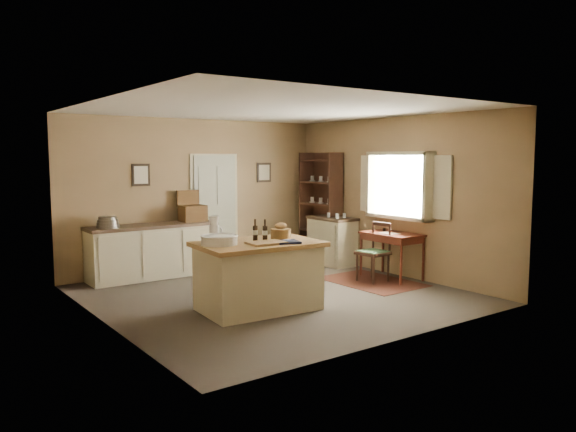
% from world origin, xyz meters
% --- Properties ---
extents(ground, '(5.00, 5.00, 0.00)m').
position_xyz_m(ground, '(0.00, 0.00, 0.00)').
color(ground, '#4F473C').
rests_on(ground, ground).
extents(wall_back, '(5.00, 0.10, 2.70)m').
position_xyz_m(wall_back, '(0.00, 2.50, 1.35)').
color(wall_back, '#8C6F4C').
rests_on(wall_back, ground).
extents(wall_front, '(5.00, 0.10, 2.70)m').
position_xyz_m(wall_front, '(0.00, -2.50, 1.35)').
color(wall_front, '#8C6F4C').
rests_on(wall_front, ground).
extents(wall_left, '(0.10, 5.00, 2.70)m').
position_xyz_m(wall_left, '(-2.50, 0.00, 1.35)').
color(wall_left, '#8C6F4C').
rests_on(wall_left, ground).
extents(wall_right, '(0.10, 5.00, 2.70)m').
position_xyz_m(wall_right, '(2.50, 0.00, 1.35)').
color(wall_right, '#8C6F4C').
rests_on(wall_right, ground).
extents(ceiling, '(5.00, 5.00, 0.00)m').
position_xyz_m(ceiling, '(0.00, 0.00, 2.70)').
color(ceiling, silver).
rests_on(ceiling, wall_back).
extents(door, '(0.97, 0.06, 2.11)m').
position_xyz_m(door, '(0.35, 2.47, 1.05)').
color(door, '#A2A58E').
rests_on(door, ground).
extents(framed_prints, '(2.82, 0.02, 0.38)m').
position_xyz_m(framed_prints, '(0.20, 2.48, 1.72)').
color(framed_prints, black).
rests_on(framed_prints, ground).
extents(window, '(0.25, 1.99, 1.12)m').
position_xyz_m(window, '(2.42, -0.20, 1.55)').
color(window, '#C1BB98').
rests_on(window, ground).
extents(work_island, '(1.67, 1.16, 1.20)m').
position_xyz_m(work_island, '(-0.65, -0.53, 0.48)').
color(work_island, '#C1BB98').
rests_on(work_island, ground).
extents(sideboard, '(2.18, 0.62, 1.18)m').
position_xyz_m(sideboard, '(-0.97, 2.20, 0.48)').
color(sideboard, '#C1BB98').
rests_on(sideboard, ground).
extents(rug, '(1.13, 1.62, 0.01)m').
position_xyz_m(rug, '(1.75, -0.22, 0.00)').
color(rug, '#4F2118').
rests_on(rug, ground).
extents(writing_desk, '(0.61, 0.99, 0.82)m').
position_xyz_m(writing_desk, '(2.20, -0.22, 0.67)').
color(writing_desk, '#3D140C').
rests_on(writing_desk, ground).
extents(desk_chair, '(0.47, 0.47, 0.94)m').
position_xyz_m(desk_chair, '(1.78, -0.21, 0.47)').
color(desk_chair, black).
rests_on(desk_chair, ground).
extents(right_cabinet, '(0.53, 0.95, 0.99)m').
position_xyz_m(right_cabinet, '(2.20, 1.30, 0.46)').
color(right_cabinet, '#C1BB98').
rests_on(right_cabinet, ground).
extents(shelving_unit, '(0.36, 0.95, 2.11)m').
position_xyz_m(shelving_unit, '(2.35, 1.78, 1.05)').
color(shelving_unit, black).
rests_on(shelving_unit, ground).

